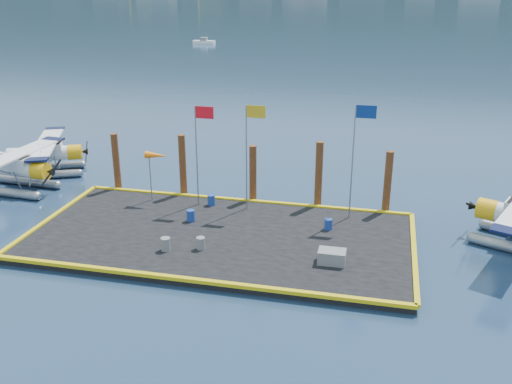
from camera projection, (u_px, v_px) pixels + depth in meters
ground at (221, 241)px, 30.50m from camera, size 4000.00×4000.00×0.00m
dock at (221, 238)px, 30.43m from camera, size 20.00×10.00×0.40m
dock_bumpers at (221, 233)px, 30.33m from camera, size 20.25×10.25×0.18m
seaplane_b at (11, 170)px, 37.18m from camera, size 8.41×9.27×3.29m
seaplane_c at (43, 156)px, 40.29m from camera, size 8.18×8.61×3.14m
drum_0 at (191, 216)px, 31.89m from camera, size 0.46×0.46×0.65m
drum_1 at (201, 243)px, 28.63m from camera, size 0.44×0.44×0.63m
drum_3 at (166, 244)px, 28.47m from camera, size 0.48×0.48×0.67m
drum_4 at (328, 224)px, 30.86m from camera, size 0.42×0.42×0.60m
drum_5 at (211, 200)px, 34.13m from camera, size 0.45×0.45×0.63m
crate at (332, 257)px, 27.22m from camera, size 1.31×0.87×0.66m
flagpole_red at (199, 140)px, 32.89m from camera, size 1.14×0.08×6.00m
flagpole_yellow at (250, 142)px, 32.21m from camera, size 1.14×0.08×6.20m
flagpole_blue at (357, 145)px, 30.89m from camera, size 1.14×0.08×6.50m
windsock at (156, 157)px, 33.88m from camera, size 1.40×0.44×3.12m
piling_0 at (116, 164)px, 36.50m from camera, size 0.44×0.44×4.00m
piling_1 at (183, 168)px, 35.52m from camera, size 0.44×0.44×4.20m
piling_2 at (253, 176)px, 34.64m from camera, size 0.44×0.44×3.80m
piling_3 at (319, 177)px, 33.71m from camera, size 0.44×0.44×4.30m
piling_4 at (387, 184)px, 32.92m from camera, size 0.44×0.44×4.00m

